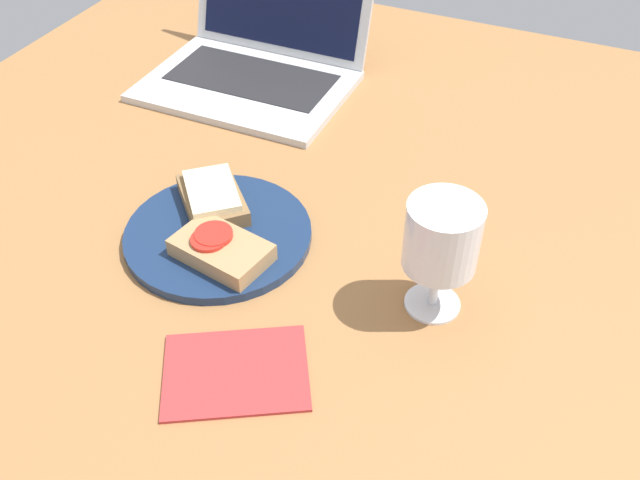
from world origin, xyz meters
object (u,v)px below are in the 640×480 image
object	(u,v)px
plate	(218,234)
laptop	(259,53)
wine_glass	(442,240)
sandwich_with_tomato	(221,248)
napkin	(236,372)
sandwich_with_cheese	(212,198)

from	to	relation	value
plate	laptop	distance (cm)	43.75
plate	wine_glass	xyz separation A→B (cm)	(29.28, 0.00, 9.73)
plate	laptop	xyz separation A→B (cm)	(-15.19, 40.87, 3.63)
plate	sandwich_with_tomato	distance (cm)	5.42
plate	napkin	size ratio (longest dim) A/B	1.57
sandwich_with_tomato	sandwich_with_cheese	world-z (taller)	sandwich_with_cheese
wine_glass	napkin	xyz separation A→B (cm)	(-16.39, -18.44, -10.19)
plate	laptop	world-z (taller)	laptop
plate	sandwich_with_tomato	xyz separation A→B (cm)	(2.93, -4.10, 2.00)
sandwich_with_tomato	napkin	xyz separation A→B (cm)	(9.95, -14.33, -2.46)
plate	sandwich_with_cheese	size ratio (longest dim) A/B	1.82
laptop	napkin	bearing A→B (deg)	-64.67
plate	wine_glass	distance (cm)	30.85
sandwich_with_tomato	napkin	world-z (taller)	sandwich_with_tomato
wine_glass	plate	bearing A→B (deg)	-179.99
sandwich_with_tomato	sandwich_with_cheese	distance (cm)	10.19
wine_glass	napkin	bearing A→B (deg)	-131.64
sandwich_with_cheese	napkin	xyz separation A→B (cm)	(15.96, -22.57, -2.61)
sandwich_with_cheese	wine_glass	bearing A→B (deg)	-7.27
sandwich_with_tomato	sandwich_with_cheese	xyz separation A→B (cm)	(-6.00, 8.23, 0.15)
wine_glass	sandwich_with_tomato	bearing A→B (deg)	-171.14
sandwich_with_tomato	napkin	distance (cm)	17.62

